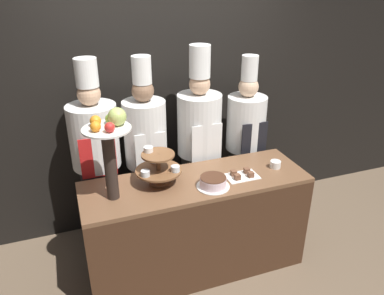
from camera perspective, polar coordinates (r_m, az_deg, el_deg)
ground_plane at (r=3.38m, az=2.48°, el=-20.76°), size 14.00×14.00×0.00m
wall_back at (r=3.67m, az=-4.52°, el=8.86°), size 10.00×0.06×2.80m
buffet_counter at (r=3.29m, az=0.60°, el=-11.77°), size 1.86×0.60×0.90m
tiered_stand at (r=2.95m, az=-5.20°, el=-2.91°), size 0.37×0.37×0.30m
fruit_pedestal at (r=2.68m, az=-12.41°, el=0.81°), size 0.34×0.34×0.69m
cake_round at (r=2.94m, az=3.23°, el=-5.30°), size 0.26×0.26×0.09m
cup_white at (r=3.30m, az=12.60°, el=-2.52°), size 0.09×0.09×0.06m
cake_square_tray at (r=3.12m, az=7.64°, el=-4.16°), size 0.27×0.18×0.05m
chef_left at (r=3.35m, az=-14.38°, el=-1.10°), size 0.41×0.41×1.83m
chef_center_left at (r=3.41m, az=-7.00°, el=-0.18°), size 0.38×0.38×1.81m
chef_center_right at (r=3.53m, az=1.10°, el=1.27°), size 0.41×0.41×1.87m
chef_right at (r=3.75m, az=8.11°, el=1.50°), size 0.38×0.38×1.75m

